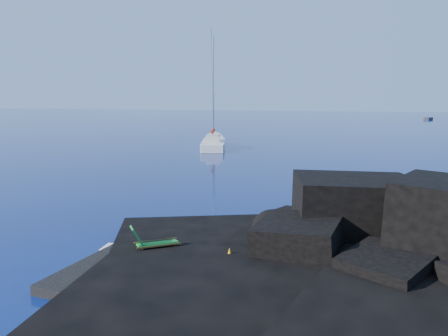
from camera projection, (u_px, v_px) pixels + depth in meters
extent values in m
plane|color=#040E3A|center=(70.00, 272.00, 16.03)|extent=(400.00, 400.00, 0.00)
cube|color=black|center=(190.00, 281.00, 15.26)|extent=(9.08, 6.86, 0.70)
cube|color=white|center=(238.00, 258.00, 16.36)|extent=(1.98, 1.29, 0.05)
cone|color=orange|center=(230.00, 254.00, 16.17)|extent=(0.36, 0.36, 0.49)
cube|color=#232328|center=(428.00, 120.00, 127.20)|extent=(3.15, 4.81, 0.62)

